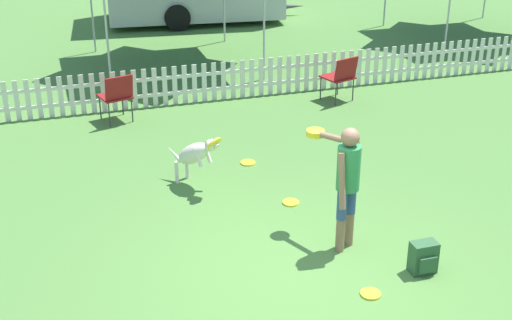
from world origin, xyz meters
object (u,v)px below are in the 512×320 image
at_px(handler_person, 346,174).
at_px(frisbee_midfield, 248,163).
at_px(folding_chair_center, 341,75).
at_px(frisbee_near_dog, 371,294).
at_px(folding_chair_blue_left, 117,94).
at_px(backpack_on_grass, 424,258).
at_px(leaping_dog, 195,153).
at_px(frisbee_near_handler, 291,202).

bearing_deg(handler_person, frisbee_midfield, 66.77).
distance_m(frisbee_midfield, folding_chair_center, 3.38).
height_order(frisbee_near_dog, folding_chair_blue_left, folding_chair_blue_left).
bearing_deg(folding_chair_center, backpack_on_grass, 57.81).
height_order(leaping_dog, frisbee_near_dog, leaping_dog).
bearing_deg(frisbee_near_dog, handler_person, 84.09).
bearing_deg(frisbee_near_dog, frisbee_midfield, 94.58).
bearing_deg(frisbee_near_handler, folding_chair_blue_left, 116.30).
distance_m(handler_person, frisbee_near_handler, 1.61).
xyz_separation_m(frisbee_near_handler, frisbee_midfield, (-0.19, 1.44, 0.00)).
bearing_deg(leaping_dog, backpack_on_grass, 92.38).
distance_m(leaping_dog, frisbee_midfield, 1.20).
bearing_deg(handler_person, leaping_dog, 90.24).
relative_size(leaping_dog, folding_chair_blue_left, 1.10).
bearing_deg(folding_chair_center, folding_chair_blue_left, -20.37).
relative_size(folding_chair_blue_left, folding_chair_center, 1.00).
xyz_separation_m(frisbee_near_dog, folding_chair_blue_left, (-1.99, 6.11, 0.52)).
xyz_separation_m(handler_person, frisbee_midfield, (-0.41, 2.69, -0.99)).
height_order(handler_person, backpack_on_grass, handler_person).
relative_size(frisbee_near_handler, frisbee_midfield, 1.00).
bearing_deg(frisbee_near_handler, frisbee_midfield, 97.45).
bearing_deg(backpack_on_grass, frisbee_near_handler, 113.36).
relative_size(frisbee_near_dog, folding_chair_center, 0.26).
distance_m(leaping_dog, folding_chair_blue_left, 2.98).
bearing_deg(folding_chair_blue_left, frisbee_near_dog, 92.75).
bearing_deg(folding_chair_blue_left, leaping_dog, 89.10).
xyz_separation_m(handler_person, backpack_on_grass, (0.67, -0.81, -0.81)).
bearing_deg(backpack_on_grass, folding_chair_center, 75.96).
distance_m(frisbee_near_handler, backpack_on_grass, 2.26).
relative_size(frisbee_near_dog, backpack_on_grass, 0.60).
relative_size(handler_person, folding_chair_blue_left, 1.79).
distance_m(handler_person, frisbee_near_dog, 1.45).
xyz_separation_m(leaping_dog, folding_chair_center, (3.45, 2.73, 0.01)).
xyz_separation_m(handler_person, leaping_dog, (-1.36, 2.16, -0.48)).
bearing_deg(handler_person, frisbee_near_dog, -127.80).
height_order(leaping_dog, frisbee_midfield, leaping_dog).
height_order(backpack_on_grass, folding_chair_blue_left, folding_chair_blue_left).
distance_m(backpack_on_grass, folding_chair_blue_left, 6.50).
distance_m(frisbee_midfield, backpack_on_grass, 3.67).
xyz_separation_m(leaping_dog, frisbee_near_dog, (1.25, -3.22, -0.51)).
bearing_deg(frisbee_midfield, frisbee_near_dog, -85.42).
bearing_deg(leaping_dog, folding_chair_center, -173.60).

